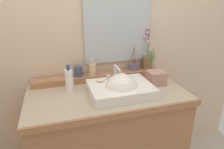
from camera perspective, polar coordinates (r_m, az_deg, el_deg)
name	(u,v)px	position (r m, az deg, el deg)	size (l,w,h in m)	color
wall_back	(93,27)	(1.78, -5.29, 13.18)	(3.04, 0.20, 2.63)	beige
vanity_cabinet	(107,140)	(1.75, -1.32, -18.14)	(1.16, 0.63, 0.90)	#A46E48
back_ledge	(99,77)	(1.72, -3.66, -0.67)	(1.09, 0.11, 0.05)	#A46E48
sink_basin	(121,90)	(1.46, 2.54, -4.30)	(0.45, 0.35, 0.27)	white
soap_bar	(101,80)	(1.50, -3.21, -1.60)	(0.07, 0.04, 0.02)	beige
potted_plant	(148,59)	(1.84, 10.04, 4.47)	(0.11, 0.10, 0.37)	brown
soap_dispenser	(92,69)	(1.66, -5.55, 1.52)	(0.06, 0.06, 0.14)	#DFB989
tumbler_cup	(78,71)	(1.67, -9.52, 0.95)	(0.07, 0.07, 0.09)	#414D66
reed_diffuser	(133,66)	(1.81, 6.05, 2.33)	(0.08, 0.08, 0.24)	slate
lotion_bottle	(69,80)	(1.52, -12.04, -1.48)	(0.06, 0.06, 0.20)	white
tissue_box	(156,78)	(1.66, 12.32, -0.85)	(0.13, 0.13, 0.10)	tan
mirror	(117,29)	(1.72, 1.52, 12.80)	(0.57, 0.02, 0.56)	silver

